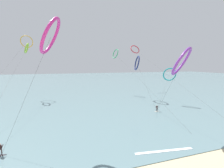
% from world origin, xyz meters
% --- Properties ---
extents(sea_water, '(400.00, 200.00, 0.08)m').
position_xyz_m(sea_water, '(0.00, 104.56, 0.04)').
color(sea_water, slate).
rests_on(sea_water, ground).
extents(surfer_ivory, '(1.40, 0.66, 1.70)m').
position_xyz_m(surfer_ivory, '(13.32, 23.00, 0.82)').
color(surfer_ivory, silver).
rests_on(surfer_ivory, ground).
extents(surfer_charcoal, '(1.40, 0.61, 1.70)m').
position_xyz_m(surfer_charcoal, '(-18.02, 12.17, 0.82)').
color(surfer_charcoal, black).
rests_on(surfer_charcoal, ground).
extents(kite_amber, '(4.77, 49.66, 22.95)m').
position_xyz_m(kite_amber, '(-22.22, 55.62, 20.68)').
color(kite_amber, orange).
rests_on(kite_amber, ground).
extents(kite_emerald, '(2.12, 44.34, 18.67)m').
position_xyz_m(kite_emerald, '(11.55, 51.45, 16.62)').
color(kite_emerald, '#199351').
rests_on(kite_emerald, ground).
extents(kite_teal, '(10.01, 8.48, 11.27)m').
position_xyz_m(kite_teal, '(21.55, 29.27, 9.24)').
color(kite_teal, teal).
rests_on(kite_teal, ground).
extents(kite_violet, '(7.33, 15.66, 15.10)m').
position_xyz_m(kite_violet, '(8.95, 10.10, 12.73)').
color(kite_violet, purple).
rests_on(kite_violet, ground).
extents(kite_crimson, '(5.27, 52.46, 21.34)m').
position_xyz_m(kite_crimson, '(23.21, 57.11, 19.26)').
color(kite_crimson, red).
rests_on(kite_crimson, ground).
extents(kite_navy, '(3.22, 18.45, 15.31)m').
position_xyz_m(kite_navy, '(15.20, 38.74, 12.72)').
color(kite_navy, navy).
rests_on(kite_navy, ground).
extents(kite_magenta, '(8.75, 5.99, 18.90)m').
position_xyz_m(kite_magenta, '(-11.11, 13.24, 16.27)').
color(kite_magenta, '#CC288E').
rests_on(kite_magenta, ground).
extents(kite_lime, '(2.07, 47.40, 19.66)m').
position_xyz_m(kite_lime, '(-21.40, 50.66, 17.81)').
color(kite_lime, '#8CC62D').
rests_on(kite_lime, ground).
extents(wave_crest_mid, '(8.63, 1.60, 0.12)m').
position_xyz_m(wave_crest_mid, '(3.66, 6.47, 0.06)').
color(wave_crest_mid, white).
rests_on(wave_crest_mid, ground).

